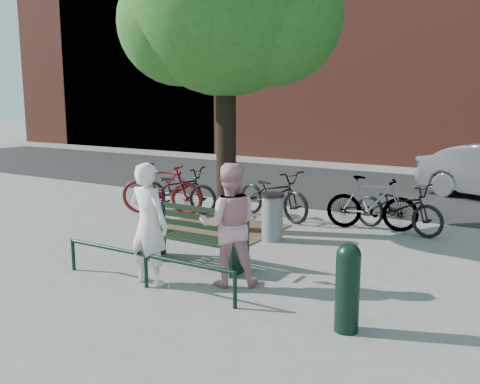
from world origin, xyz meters
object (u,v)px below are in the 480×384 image
Objects in this scene: bollard at (348,285)px; bicycle_c at (273,194)px; litter_bin at (272,217)px; person_right at (229,225)px; park_bench at (198,235)px; person_left at (148,224)px.

bicycle_c is (-3.45, 4.74, -0.02)m from bollard.
bicycle_c is (-0.84, 1.64, 0.09)m from litter_bin.
bicycle_c is at bearing -103.99° from person_right.
bicycle_c reaches higher than bollard.
park_bench is 1.63× the size of bollard.
person_left reaches higher than person_right.
park_bench is 1.96m from litter_bin.
litter_bin is at bearing -135.52° from bicycle_c.
bicycle_c is (-1.42, 4.10, -0.34)m from person_right.
bollard is at bearing -21.60° from park_bench.
park_bench is 1.92× the size of litter_bin.
bollard is at bearing 179.97° from person_left.
litter_bin is 0.43× the size of bicycle_c.
person_right is (1.01, 0.59, -0.00)m from person_left.
litter_bin is (0.37, 1.92, -0.02)m from park_bench.
park_bench is at bearing -92.07° from person_left.
bicycle_c is at bearing 117.15° from litter_bin.
person_right is at bearing -76.66° from litter_bin.
bollard is (2.97, -1.18, 0.09)m from park_bench.
person_right is 2.57m from litter_bin.
park_bench is 0.97× the size of person_left.
person_left is 1.17m from person_right.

